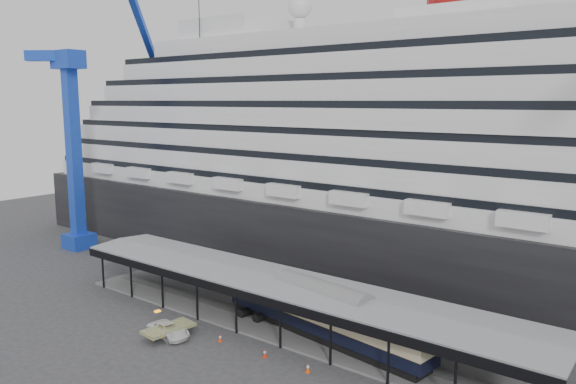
% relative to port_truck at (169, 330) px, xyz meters
% --- Properties ---
extents(ground, '(200.00, 200.00, 0.00)m').
position_rel_port_truck_xyz_m(ground, '(7.64, 3.99, -0.71)').
color(ground, '#323234').
rests_on(ground, ground).
extents(cruise_ship, '(130.00, 30.00, 43.90)m').
position_rel_port_truck_xyz_m(cruise_ship, '(7.69, 35.99, 17.64)').
color(cruise_ship, black).
rests_on(cruise_ship, ground).
extents(platform_canopy, '(56.00, 9.18, 5.30)m').
position_rel_port_truck_xyz_m(platform_canopy, '(7.64, 8.99, 1.65)').
color(platform_canopy, slate).
rests_on(platform_canopy, ground).
extents(crane_blue, '(22.63, 19.19, 47.60)m').
position_rel_port_truck_xyz_m(crane_blue, '(-37.47, 14.61, 19.25)').
color(crane_blue, blue).
rests_on(crane_blue, ground).
extents(port_truck, '(5.35, 2.93, 1.42)m').
position_rel_port_truck_xyz_m(port_truck, '(0.00, 0.00, 0.00)').
color(port_truck, white).
rests_on(port_truck, ground).
extents(pullman_carriage, '(24.93, 6.56, 24.28)m').
position_rel_port_truck_xyz_m(pullman_carriage, '(12.60, 8.99, 2.21)').
color(pullman_carriage, black).
rests_on(pullman_carriage, ground).
extents(traffic_cone_left, '(0.45, 0.45, 0.76)m').
position_rel_port_truck_xyz_m(traffic_cone_left, '(4.91, 2.36, -0.33)').
color(traffic_cone_left, '#EE3D0D').
rests_on(traffic_cone_left, ground).
extents(traffic_cone_mid, '(0.49, 0.49, 0.81)m').
position_rel_port_truck_xyz_m(traffic_cone_mid, '(10.64, 2.44, -0.31)').
color(traffic_cone_mid, red).
rests_on(traffic_cone_mid, ground).
extents(traffic_cone_right, '(0.44, 0.44, 0.84)m').
position_rel_port_truck_xyz_m(traffic_cone_right, '(15.52, 2.52, -0.29)').
color(traffic_cone_right, '#E3510C').
rests_on(traffic_cone_right, ground).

